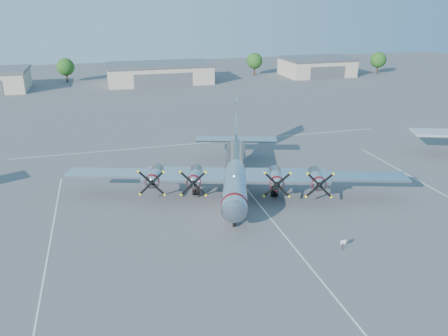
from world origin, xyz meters
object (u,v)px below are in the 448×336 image
object	(u,v)px
hangar_east	(317,66)
tree_west	(66,67)
info_placard	(343,243)
main_bomber_b29	(235,190)
hangar_center	(160,73)
tree_east	(255,61)
tree_far_east	(378,60)

from	to	relation	value
hangar_east	tree_west	world-z (taller)	tree_west
hangar_east	info_placard	size ratio (longest dim) A/B	20.07
hangar_east	main_bomber_b29	xyz separation A→B (m)	(-49.39, -76.21, -2.71)
hangar_center	hangar_east	distance (m)	48.00
info_placard	hangar_east	bearing A→B (deg)	68.66
tree_east	tree_far_east	bearing A→B (deg)	-11.89
tree_far_east	main_bomber_b29	size ratio (longest dim) A/B	0.17
tree_east	main_bomber_b29	world-z (taller)	tree_east
tree_far_east	info_placard	xyz separation A→B (m)	(-63.89, -90.06, -3.50)
hangar_center	tree_west	distance (m)	26.30
tree_west	info_placard	size ratio (longest dim) A/B	6.47
tree_far_east	info_placard	bearing A→B (deg)	-125.35
tree_west	tree_east	size ratio (longest dim) A/B	1.00
tree_west	info_placard	xyz separation A→B (m)	(29.11, -100.06, -3.50)
hangar_center	info_placard	bearing A→B (deg)	-87.44
hangar_east	tree_far_east	bearing A→B (deg)	-5.61
tree_far_east	tree_west	bearing A→B (deg)	173.86
tree_west	hangar_east	bearing A→B (deg)	-6.28
hangar_east	tree_far_east	xyz separation A→B (m)	(20.00, -1.96, 1.51)
main_bomber_b29	tree_east	bearing A→B (deg)	86.80
tree_east	main_bomber_b29	size ratio (longest dim) A/B	0.17
tree_west	tree_east	bearing A→B (deg)	-2.08
tree_west	main_bomber_b29	world-z (taller)	tree_west
hangar_east	hangar_center	bearing A→B (deg)	-180.00
main_bomber_b29	hangar_east	bearing A→B (deg)	74.74
hangar_center	tree_east	xyz separation A→B (m)	(30.00, 6.04, 1.51)
tree_east	info_placard	world-z (taller)	tree_east
tree_east	tree_far_east	world-z (taller)	same
hangar_east	main_bomber_b29	size ratio (longest dim) A/B	0.53
hangar_center	main_bomber_b29	distance (m)	76.27
hangar_east	tree_east	world-z (taller)	tree_east
tree_west	main_bomber_b29	bearing A→B (deg)	-74.34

